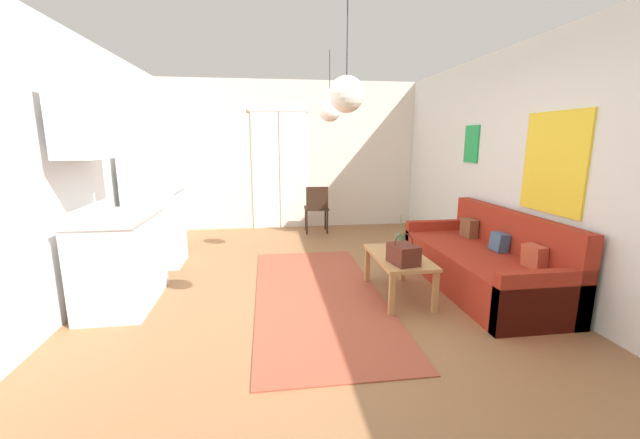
# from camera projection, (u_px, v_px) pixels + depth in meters

# --- Properties ---
(ground_plane) EXTENTS (5.23, 8.02, 0.10)m
(ground_plane) POSITION_uv_depth(u_px,v_px,m) (318.00, 315.00, 3.77)
(ground_plane) COLOR #8E603D
(wall_back) EXTENTS (4.83, 0.13, 2.68)m
(wall_back) POSITION_uv_depth(u_px,v_px,m) (291.00, 156.00, 7.13)
(wall_back) COLOR silver
(wall_back) RESTS_ON ground_plane
(wall_right) EXTENTS (0.12, 7.62, 2.68)m
(wall_right) POSITION_uv_depth(u_px,v_px,m) (555.00, 169.00, 3.81)
(wall_right) COLOR silver
(wall_right) RESTS_ON ground_plane
(wall_left) EXTENTS (0.12, 7.62, 2.68)m
(wall_left) POSITION_uv_depth(u_px,v_px,m) (34.00, 176.00, 3.17)
(wall_left) COLOR white
(wall_left) RESTS_ON ground_plane
(area_rug) EXTENTS (1.31, 3.11, 0.01)m
(area_rug) POSITION_uv_depth(u_px,v_px,m) (318.00, 295.00, 4.11)
(area_rug) COLOR #9E4733
(area_rug) RESTS_ON ground_plane
(couch) EXTENTS (0.88, 2.17, 0.86)m
(couch) POSITION_uv_depth(u_px,v_px,m) (485.00, 264.00, 4.28)
(couch) COLOR maroon
(couch) RESTS_ON ground_plane
(coffee_table) EXTENTS (0.51, 0.97, 0.45)m
(coffee_table) POSITION_uv_depth(u_px,v_px,m) (399.00, 261.00, 4.03)
(coffee_table) COLOR #B27F4C
(coffee_table) RESTS_ON ground_plane
(bamboo_vase) EXTENTS (0.11, 0.11, 0.38)m
(bamboo_vase) POSITION_uv_depth(u_px,v_px,m) (400.00, 241.00, 4.25)
(bamboo_vase) COLOR #47704C
(bamboo_vase) RESTS_ON coffee_table
(handbag) EXTENTS (0.28, 0.33, 0.30)m
(handbag) POSITION_uv_depth(u_px,v_px,m) (403.00, 254.00, 3.73)
(handbag) COLOR #512319
(handbag) RESTS_ON coffee_table
(refrigerator) EXTENTS (0.66, 0.59, 1.56)m
(refrigerator) POSITION_uv_depth(u_px,v_px,m) (155.00, 206.00, 4.98)
(refrigerator) COLOR white
(refrigerator) RESTS_ON ground_plane
(kitchen_counter) EXTENTS (0.63, 1.06, 2.13)m
(kitchen_counter) POSITION_uv_depth(u_px,v_px,m) (114.00, 226.00, 3.75)
(kitchen_counter) COLOR silver
(kitchen_counter) RESTS_ON ground_plane
(accent_chair) EXTENTS (0.44, 0.42, 0.84)m
(accent_chair) POSITION_uv_depth(u_px,v_px,m) (317.00, 206.00, 6.79)
(accent_chair) COLOR black
(accent_chair) RESTS_ON ground_plane
(pendant_lamp_near) EXTENTS (0.27, 0.27, 0.85)m
(pendant_lamp_near) POSITION_uv_depth(u_px,v_px,m) (346.00, 94.00, 2.85)
(pendant_lamp_near) COLOR black
(pendant_lamp_far) EXTENTS (0.29, 0.29, 0.84)m
(pendant_lamp_far) POSITION_uv_depth(u_px,v_px,m) (329.00, 110.00, 4.71)
(pendant_lamp_far) COLOR black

